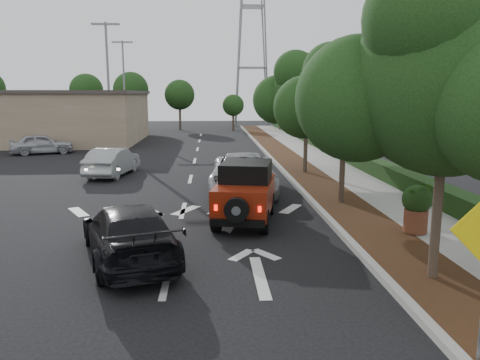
{
  "coord_description": "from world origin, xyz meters",
  "views": [
    {
      "loc": [
        0.98,
        -9.55,
        3.91
      ],
      "look_at": [
        1.76,
        3.0,
        1.59
      ],
      "focal_mm": 35.0,
      "sensor_mm": 36.0,
      "label": 1
    }
  ],
  "objects": [
    {
      "name": "ground",
      "position": [
        0.0,
        0.0,
        0.0
      ],
      "size": [
        120.0,
        120.0,
        0.0
      ],
      "primitive_type": "plane",
      "color": "black",
      "rests_on": "ground"
    },
    {
      "name": "curb",
      "position": [
        4.6,
        12.0,
        0.07
      ],
      "size": [
        0.2,
        70.0,
        0.15
      ],
      "primitive_type": "cube",
      "color": "#9E9B93",
      "rests_on": "ground"
    },
    {
      "name": "planting_strip",
      "position": [
        5.6,
        12.0,
        0.06
      ],
      "size": [
        1.8,
        70.0,
        0.12
      ],
      "primitive_type": "cube",
      "color": "black",
      "rests_on": "ground"
    },
    {
      "name": "sidewalk",
      "position": [
        7.5,
        12.0,
        0.06
      ],
      "size": [
        2.0,
        70.0,
        0.12
      ],
      "primitive_type": "cube",
      "color": "gray",
      "rests_on": "ground"
    },
    {
      "name": "hedge",
      "position": [
        8.9,
        12.0,
        0.4
      ],
      "size": [
        0.8,
        70.0,
        0.8
      ],
      "primitive_type": "cube",
      "color": "black",
      "rests_on": "ground"
    },
    {
      "name": "commercial_building",
      "position": [
        -16.0,
        30.0,
        2.0
      ],
      "size": [
        22.0,
        12.0,
        4.0
      ],
      "primitive_type": "cube",
      "color": "#84755B",
      "rests_on": "ground"
    },
    {
      "name": "transmission_tower",
      "position": [
        6.0,
        48.0,
        0.0
      ],
      "size": [
        7.0,
        4.0,
        28.0
      ],
      "primitive_type": null,
      "color": "slate",
      "rests_on": "ground"
    },
    {
      "name": "street_tree_near",
      "position": [
        5.6,
        -0.5,
        0.0
      ],
      "size": [
        3.8,
        3.8,
        5.92
      ],
      "primitive_type": null,
      "color": "black",
      "rests_on": "ground"
    },
    {
      "name": "street_tree_mid",
      "position": [
        5.6,
        6.5,
        0.0
      ],
      "size": [
        3.2,
        3.2,
        5.32
      ],
      "primitive_type": null,
      "color": "black",
      "rests_on": "ground"
    },
    {
      "name": "street_tree_far",
      "position": [
        5.6,
        13.0,
        0.0
      ],
      "size": [
        3.4,
        3.4,
        5.62
      ],
      "primitive_type": null,
      "color": "black",
      "rests_on": "ground"
    },
    {
      "name": "light_pole_a",
      "position": [
        -6.5,
        26.0,
        0.0
      ],
      "size": [
        2.0,
        0.22,
        9.0
      ],
      "primitive_type": null,
      "color": "slate",
      "rests_on": "ground"
    },
    {
      "name": "light_pole_b",
      "position": [
        -7.5,
        38.0,
        0.0
      ],
      "size": [
        2.0,
        0.22,
        9.0
      ],
      "primitive_type": null,
      "color": "slate",
      "rests_on": "ground"
    },
    {
      "name": "red_jeep",
      "position": [
        2.04,
        4.58,
        0.94
      ],
      "size": [
        2.21,
        3.75,
        1.84
      ],
      "rotation": [
        0.0,
        0.0,
        -0.2
      ],
      "color": "black",
      "rests_on": "ground"
    },
    {
      "name": "silver_suv_ahead",
      "position": [
        2.26,
        8.81,
        0.78
      ],
      "size": [
        2.91,
        5.73,
        1.55
      ],
      "primitive_type": "imported",
      "rotation": [
        0.0,
        0.0,
        -0.06
      ],
      "color": "#A0A3A7",
      "rests_on": "ground"
    },
    {
      "name": "black_suv_oncoming",
      "position": [
        -1.0,
        1.26,
        0.67
      ],
      "size": [
        3.24,
        4.96,
        1.34
      ],
      "primitive_type": "imported",
      "rotation": [
        0.0,
        0.0,
        3.46
      ],
      "color": "black",
      "rests_on": "ground"
    },
    {
      "name": "silver_sedan_oncoming",
      "position": [
        -3.8,
        13.2,
        0.68
      ],
      "size": [
        2.08,
        4.3,
        1.36
      ],
      "primitive_type": "imported",
      "rotation": [
        0.0,
        0.0,
        2.98
      ],
      "color": "#95999C",
      "rests_on": "ground"
    },
    {
      "name": "parked_suv",
      "position": [
        -10.18,
        21.97,
        0.67
      ],
      "size": [
        4.24,
        2.88,
        1.34
      ],
      "primitive_type": "imported",
      "rotation": [
        0.0,
        0.0,
        1.94
      ],
      "color": "#ACADB4",
      "rests_on": "ground"
    },
    {
      "name": "terracotta_planter",
      "position": [
        6.6,
        2.62,
        0.94
      ],
      "size": [
        0.8,
        0.8,
        1.4
      ],
      "rotation": [
        0.0,
        0.0,
        0.09
      ],
      "color": "brown",
      "rests_on": "ground"
    }
  ]
}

